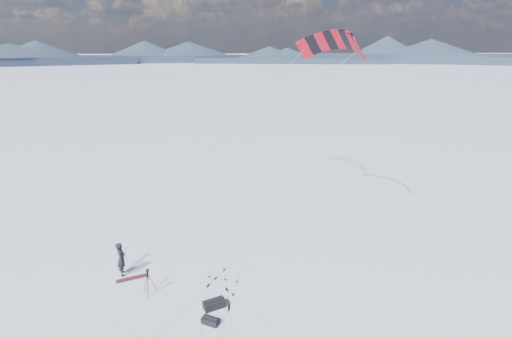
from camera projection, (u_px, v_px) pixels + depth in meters
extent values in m
plane|color=white|center=(157.00, 301.00, 17.30)|extent=(1800.00, 1800.00, 0.00)
cube|color=#202E3D|center=(405.00, 60.00, 297.00)|extent=(147.80, 124.57, 4.82)
cone|color=#202E3D|center=(406.00, 57.00, 296.25)|extent=(89.40, 89.40, 8.00)
cube|color=#202E3D|center=(282.00, 59.00, 319.85)|extent=(156.56, 89.15, 4.82)
cone|color=#202E3D|center=(282.00, 56.00, 319.10)|extent=(80.64, 80.64, 8.00)
cube|color=#202E3D|center=(165.00, 60.00, 313.01)|extent=(150.00, 45.00, 4.82)
cone|color=#202E3D|center=(165.00, 57.00, 312.26)|extent=(64.00, 64.00, 8.00)
cube|color=#202E3D|center=(29.00, 61.00, 277.15)|extent=(156.56, 89.15, 4.82)
cone|color=#202E3D|center=(29.00, 58.00, 276.40)|extent=(80.64, 80.64, 8.00)
cube|color=silver|center=(123.00, 298.00, 17.51)|extent=(6.45, 7.79, 0.01)
cube|color=silver|center=(160.00, 267.00, 20.01)|extent=(11.66, 3.07, 0.01)
cube|color=silver|center=(233.00, 297.00, 17.59)|extent=(6.52, 4.83, 0.01)
cube|color=silver|center=(257.00, 266.00, 20.09)|extent=(8.85, 4.87, 0.01)
imported|color=black|center=(123.00, 274.00, 19.40)|extent=(0.48, 0.69, 1.82)
cube|color=maroon|center=(132.00, 278.00, 19.01)|extent=(1.61, 0.59, 0.04)
cylinder|color=black|center=(153.00, 282.00, 17.76)|extent=(0.40, 0.16, 1.13)
cylinder|color=black|center=(146.00, 283.00, 17.75)|extent=(0.32, 0.29, 1.13)
cylinder|color=black|center=(148.00, 286.00, 17.49)|extent=(0.11, 0.41, 1.13)
cylinder|color=black|center=(148.00, 277.00, 17.55)|extent=(0.04, 0.04, 0.37)
cube|color=black|center=(148.00, 272.00, 17.48)|extent=(0.09, 0.09, 0.05)
cube|color=black|center=(147.00, 271.00, 17.45)|extent=(0.16, 0.13, 0.11)
cylinder|color=black|center=(147.00, 270.00, 17.53)|extent=(0.07, 0.11, 0.07)
cube|color=black|center=(214.00, 304.00, 16.83)|extent=(1.06, 0.68, 0.37)
cylinder|color=black|center=(214.00, 300.00, 16.76)|extent=(0.92, 0.31, 0.09)
cube|color=black|center=(210.00, 321.00, 15.86)|extent=(0.82, 0.73, 0.28)
cylinder|color=black|center=(210.00, 318.00, 15.81)|extent=(0.63, 0.49, 0.09)
cube|color=#B20B1A|center=(359.00, 49.00, 20.16)|extent=(1.02, 0.87, 1.35)
cube|color=black|center=(356.00, 44.00, 20.66)|extent=(0.93, 0.90, 1.29)
cube|color=#B20B1A|center=(352.00, 41.00, 21.21)|extent=(0.84, 0.91, 1.23)
cube|color=black|center=(346.00, 40.00, 21.77)|extent=(0.94, 0.90, 1.16)
cube|color=#B20B1A|center=(339.00, 39.00, 22.33)|extent=(1.03, 0.90, 1.09)
cube|color=black|center=(331.00, 40.00, 22.87)|extent=(1.11, 0.88, 1.16)
cube|color=#B20B1A|center=(322.00, 42.00, 23.37)|extent=(1.18, 0.84, 1.23)
cube|color=black|center=(313.00, 45.00, 23.81)|extent=(1.24, 0.78, 1.29)
cube|color=#B20B1A|center=(305.00, 49.00, 24.17)|extent=(1.28, 0.69, 1.35)
cylinder|color=gray|center=(243.00, 148.00, 19.59)|extent=(13.26, 1.50, 10.05)
cylinder|color=gray|center=(224.00, 139.00, 21.59)|extent=(11.86, 6.16, 10.05)
cylinder|color=black|center=(121.00, 254.00, 19.02)|extent=(0.53, 0.19, 0.03)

